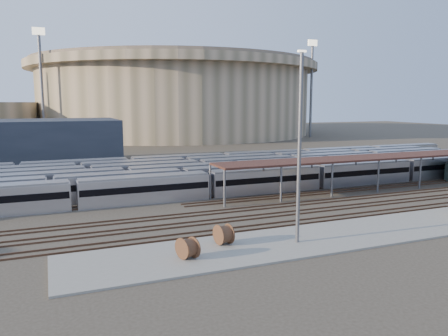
% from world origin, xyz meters
% --- Properties ---
extents(ground, '(420.00, 420.00, 0.00)m').
position_xyz_m(ground, '(0.00, 0.00, 0.00)').
color(ground, '#383026').
rests_on(ground, ground).
extents(apron, '(50.00, 9.00, 0.20)m').
position_xyz_m(apron, '(-5.00, -15.00, 0.10)').
color(apron, gray).
rests_on(apron, ground).
extents(subway_trains, '(128.02, 23.90, 3.60)m').
position_xyz_m(subway_trains, '(-1.14, 18.50, 1.80)').
color(subway_trains, '#AAA9AE').
rests_on(subway_trains, ground).
extents(inspection_shed, '(60.30, 6.00, 5.30)m').
position_xyz_m(inspection_shed, '(22.00, 4.00, 4.98)').
color(inspection_shed, '#58595D').
rests_on(inspection_shed, ground).
extents(empty_tracks, '(170.00, 9.62, 0.18)m').
position_xyz_m(empty_tracks, '(0.00, -5.00, 0.09)').
color(empty_tracks, '#4C3323').
rests_on(empty_tracks, ground).
extents(stadium, '(124.00, 124.00, 32.50)m').
position_xyz_m(stadium, '(25.00, 140.00, 16.47)').
color(stadium, tan).
rests_on(stadium, ground).
extents(service_building, '(42.00, 20.00, 10.00)m').
position_xyz_m(service_building, '(-35.00, 55.00, 5.00)').
color(service_building, '#1E232D').
rests_on(service_building, ground).
extents(floodlight_0, '(4.00, 1.00, 38.40)m').
position_xyz_m(floodlight_0, '(-30.00, 110.00, 20.65)').
color(floodlight_0, '#58595D').
rests_on(floodlight_0, ground).
extents(floodlight_2, '(4.00, 1.00, 38.40)m').
position_xyz_m(floodlight_2, '(70.00, 100.00, 20.65)').
color(floodlight_2, '#58595D').
rests_on(floodlight_2, ground).
extents(floodlight_3, '(4.00, 1.00, 38.40)m').
position_xyz_m(floodlight_3, '(-10.00, 160.00, 20.65)').
color(floodlight_3, '#58595D').
rests_on(floodlight_3, ground).
extents(cable_reel_west, '(1.70, 2.18, 1.92)m').
position_xyz_m(cable_reel_west, '(-18.53, -15.88, 1.16)').
color(cable_reel_west, '#533621').
rests_on(cable_reel_west, apron).
extents(cable_reel_east, '(1.46, 2.16, 1.99)m').
position_xyz_m(cable_reel_east, '(-14.10, -13.43, 1.20)').
color(cable_reel_east, '#533621').
rests_on(cable_reel_east, apron).
extents(yard_light_pole, '(0.80, 0.36, 18.44)m').
position_xyz_m(yard_light_pole, '(-7.13, -15.54, 9.51)').
color(yard_light_pole, '#58595D').
rests_on(yard_light_pole, apron).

